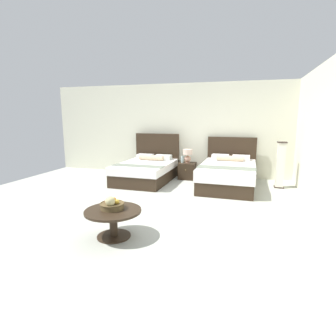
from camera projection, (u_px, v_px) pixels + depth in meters
ground_plane at (165, 206)px, 5.59m from camera, size 9.50×9.93×0.02m
wall_back at (194, 130)px, 8.30m from camera, size 9.50×0.12×2.83m
wall_side_right at (326, 139)px, 4.88m from camera, size 0.12×5.53×2.83m
bed_near_window at (147, 170)px, 7.67m from camera, size 1.44×2.08×1.30m
bed_near_corner at (228, 174)px, 7.03m from camera, size 1.42×2.24×1.23m
nightstand at (187, 171)px, 7.95m from camera, size 0.47×0.50×0.48m
table_lamp at (188, 155)px, 7.87m from camera, size 0.28×0.28×0.40m
vase at (182, 159)px, 7.88m from camera, size 0.08×0.08×0.20m
coffee_table at (113, 217)px, 4.05m from camera, size 0.85×0.85×0.43m
fruit_bowl at (112, 204)px, 4.05m from camera, size 0.37×0.37×0.22m
floor_lamp_corner at (280, 165)px, 6.88m from camera, size 0.23×0.23×1.19m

